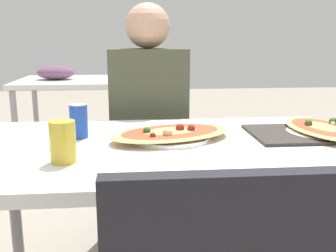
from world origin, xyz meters
TOP-DOWN VIEW (x-y plane):
  - dining_table at (0.00, 0.00)m, footprint 1.39×0.83m
  - chair_far_seated at (-0.03, 0.75)m, footprint 0.40×0.40m
  - person_seated at (-0.03, 0.63)m, footprint 0.39×0.27m
  - pizza_main at (0.03, 0.06)m, footprint 0.52×0.39m
  - soda_can at (-0.31, 0.12)m, footprint 0.07×0.07m
  - drink_glass at (-0.32, -0.17)m, footprint 0.08×0.08m
  - serving_tray at (0.55, 0.08)m, footprint 0.42×0.30m
  - pizza_second at (0.61, 0.08)m, footprint 0.27×0.43m
  - background_table at (-0.59, 2.20)m, footprint 1.10×0.80m

SIDE VIEW (x-z plane):
  - chair_far_seated at x=-0.03m, z-range 0.05..0.98m
  - dining_table at x=0.00m, z-range 0.30..1.03m
  - background_table at x=-0.59m, z-range 0.25..1.10m
  - serving_tray at x=0.55m, z-range 0.73..0.74m
  - person_seated at x=-0.03m, z-range 0.11..1.37m
  - pizza_second at x=0.61m, z-range 0.72..0.78m
  - pizza_main at x=0.03m, z-range 0.72..0.78m
  - soda_can at x=-0.31m, z-range 0.73..0.86m
  - drink_glass at x=-0.32m, z-range 0.73..0.86m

